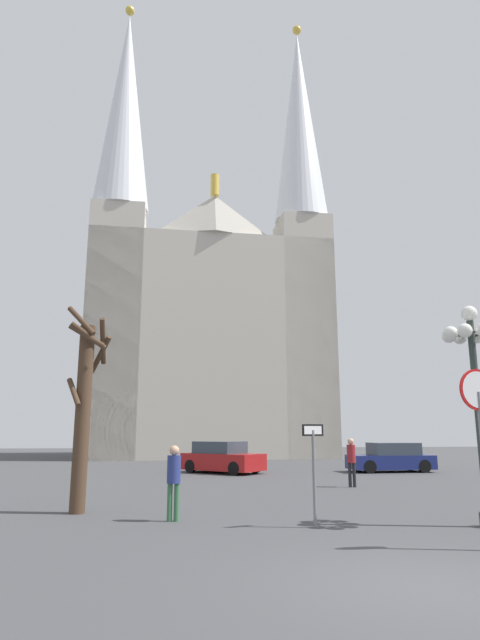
{
  "coord_description": "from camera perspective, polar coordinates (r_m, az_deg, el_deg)",
  "views": [
    {
      "loc": [
        -3.43,
        -7.22,
        2.05
      ],
      "look_at": [
        -0.25,
        18.86,
        7.6
      ],
      "focal_mm": 29.53,
      "sensor_mm": 36.0,
      "label": 1
    }
  ],
  "objects": [
    {
      "name": "ground_plane",
      "position": [
        8.25,
        19.91,
        -25.66
      ],
      "size": [
        120.0,
        120.0,
        0.0
      ],
      "primitive_type": "plane",
      "color": "#424244"
    },
    {
      "name": "cathedral",
      "position": [
        44.93,
        -3.44,
        0.3
      ],
      "size": [
        19.75,
        13.31,
        38.65
      ],
      "color": "#BCB5A5",
      "rests_on": "ground"
    },
    {
      "name": "stop_sign",
      "position": [
        10.76,
        24.61,
        -9.94
      ],
      "size": [
        0.77,
        0.17,
        3.18
      ],
      "color": "slate",
      "rests_on": "ground"
    },
    {
      "name": "one_way_arrow_sign",
      "position": [
        12.15,
        7.99,
        -15.0
      ],
      "size": [
        0.53,
        0.22,
        2.2
      ],
      "color": "slate",
      "rests_on": "ground"
    },
    {
      "name": "street_lamp",
      "position": [
        13.36,
        24.01,
        -4.45
      ],
      "size": [
        1.34,
        1.34,
        4.95
      ],
      "color": "#2D3833",
      "rests_on": "ground"
    },
    {
      "name": "bare_tree",
      "position": [
        14.63,
        -16.58,
        -8.93
      ],
      "size": [
        1.22,
        1.28,
        5.34
      ],
      "color": "#473323",
      "rests_on": "ground"
    },
    {
      "name": "parked_car_near_red",
      "position": [
        27.16,
        -1.95,
        -14.73
      ],
      "size": [
        4.23,
        4.13,
        1.53
      ],
      "color": "maroon",
      "rests_on": "ground"
    },
    {
      "name": "parked_car_far_navy",
      "position": [
        28.88,
        16.06,
        -14.2
      ],
      "size": [
        4.25,
        1.9,
        1.45
      ],
      "color": "navy",
      "rests_on": "ground"
    },
    {
      "name": "pedestrian_walking",
      "position": [
        20.83,
        11.97,
        -14.34
      ],
      "size": [
        0.32,
        0.32,
        1.78
      ],
      "color": "black",
      "rests_on": "ground"
    },
    {
      "name": "pedestrian_standing",
      "position": [
        12.98,
        -7.19,
        -16.31
      ],
      "size": [
        0.32,
        0.32,
        1.71
      ],
      "color": "#33663F",
      "rests_on": "ground"
    }
  ]
}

